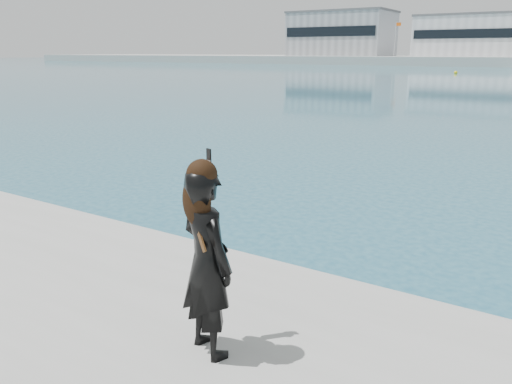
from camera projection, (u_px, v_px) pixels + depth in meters
warehouse_grey_left at (341, 34)px, 134.71m from camera, size 26.52×16.36×11.50m
warehouse_white at (471, 35)px, 117.91m from camera, size 24.48×15.35×9.50m
flagpole_left at (396, 37)px, 120.54m from camera, size 1.28×0.16×8.00m
buoy_far at (456, 74)px, 72.66m from camera, size 0.50×0.50×0.50m
woman at (206, 257)px, 3.79m from camera, size 0.64×0.53×1.59m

